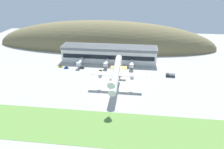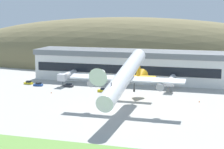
{
  "view_description": "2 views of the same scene",
  "coord_description": "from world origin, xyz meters",
  "px_view_note": "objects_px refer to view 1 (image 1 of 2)",
  "views": [
    {
      "loc": [
        18.54,
        -133.06,
        71.47
      ],
      "look_at": [
        2.05,
        -0.05,
        10.45
      ],
      "focal_mm": 35.0,
      "sensor_mm": 36.0,
      "label": 1
    },
    {
      "loc": [
        32.17,
        -109.12,
        31.08
      ],
      "look_at": [
        1.38,
        -2.81,
        12.28
      ],
      "focal_mm": 60.0,
      "sensor_mm": 36.0,
      "label": 2
    }
  ],
  "objects_px": {
    "jetway_1": "(106,63)",
    "traffic_cone_1": "(146,77)",
    "traffic_cone_0": "(76,74)",
    "jetway_0": "(80,62)",
    "service_car_0": "(66,68)",
    "cargo_airplane": "(116,73)",
    "service_car_1": "(82,68)",
    "service_car_3": "(101,71)",
    "fuel_truck": "(171,75)",
    "terminal_building": "(109,53)",
    "service_car_2": "(61,66)",
    "jetway_2": "(132,64)"
  },
  "relations": [
    {
      "from": "jetway_2",
      "to": "cargo_airplane",
      "type": "bearing_deg",
      "value": -103.83
    },
    {
      "from": "jetway_0",
      "to": "fuel_truck",
      "type": "relative_size",
      "value": 2.11
    },
    {
      "from": "service_car_3",
      "to": "traffic_cone_1",
      "type": "xyz_separation_m",
      "value": [
        36.71,
        -6.23,
        -0.39
      ]
    },
    {
      "from": "service_car_1",
      "to": "fuel_truck",
      "type": "height_order",
      "value": "fuel_truck"
    },
    {
      "from": "traffic_cone_0",
      "to": "jetway_2",
      "type": "bearing_deg",
      "value": 23.13
    },
    {
      "from": "fuel_truck",
      "to": "traffic_cone_0",
      "type": "height_order",
      "value": "fuel_truck"
    },
    {
      "from": "cargo_airplane",
      "to": "service_car_1",
      "type": "xyz_separation_m",
      "value": [
        -32.23,
        32.08,
        -10.83
      ]
    },
    {
      "from": "jetway_0",
      "to": "traffic_cone_1",
      "type": "relative_size",
      "value": 25.89
    },
    {
      "from": "jetway_1",
      "to": "traffic_cone_1",
      "type": "relative_size",
      "value": 22.93
    },
    {
      "from": "jetway_1",
      "to": "service_car_3",
      "type": "height_order",
      "value": "jetway_1"
    },
    {
      "from": "jetway_0",
      "to": "jetway_1",
      "type": "relative_size",
      "value": 1.13
    },
    {
      "from": "terminal_building",
      "to": "cargo_airplane",
      "type": "distance_m",
      "value": 54.46
    },
    {
      "from": "jetway_1",
      "to": "cargo_airplane",
      "type": "relative_size",
      "value": 0.25
    },
    {
      "from": "fuel_truck",
      "to": "jetway_1",
      "type": "bearing_deg",
      "value": 166.05
    },
    {
      "from": "service_car_0",
      "to": "fuel_truck",
      "type": "relative_size",
      "value": 0.56
    },
    {
      "from": "cargo_airplane",
      "to": "traffic_cone_0",
      "type": "relative_size",
      "value": 91.1
    },
    {
      "from": "jetway_1",
      "to": "traffic_cone_0",
      "type": "xyz_separation_m",
      "value": [
        -21.72,
        -18.42,
        -3.71
      ]
    },
    {
      "from": "service_car_2",
      "to": "jetway_1",
      "type": "bearing_deg",
      "value": 7.14
    },
    {
      "from": "jetway_0",
      "to": "jetway_2",
      "type": "bearing_deg",
      "value": 1.26
    },
    {
      "from": "terminal_building",
      "to": "service_car_2",
      "type": "relative_size",
      "value": 23.31
    },
    {
      "from": "jetway_1",
      "to": "cargo_airplane",
      "type": "height_order",
      "value": "cargo_airplane"
    },
    {
      "from": "jetway_0",
      "to": "service_car_0",
      "type": "xyz_separation_m",
      "value": [
        -10.57,
        -6.18,
        -3.37
      ]
    },
    {
      "from": "jetway_1",
      "to": "traffic_cone_1",
      "type": "height_order",
      "value": "jetway_1"
    },
    {
      "from": "fuel_truck",
      "to": "cargo_airplane",
      "type": "bearing_deg",
      "value": -148.35
    },
    {
      "from": "cargo_airplane",
      "to": "traffic_cone_0",
      "type": "bearing_deg",
      "value": 150.62
    },
    {
      "from": "service_car_1",
      "to": "service_car_3",
      "type": "relative_size",
      "value": 0.88
    },
    {
      "from": "fuel_truck",
      "to": "traffic_cone_1",
      "type": "xyz_separation_m",
      "value": [
        -18.56,
        -4.29,
        -1.27
      ]
    },
    {
      "from": "jetway_0",
      "to": "service_car_3",
      "type": "bearing_deg",
      "value": -27.44
    },
    {
      "from": "terminal_building",
      "to": "jetway_2",
      "type": "xyz_separation_m",
      "value": [
        21.3,
        -15.37,
        -3.81
      ]
    },
    {
      "from": "traffic_cone_0",
      "to": "traffic_cone_1",
      "type": "height_order",
      "value": "same"
    },
    {
      "from": "terminal_building",
      "to": "fuel_truck",
      "type": "height_order",
      "value": "terminal_building"
    },
    {
      "from": "service_car_3",
      "to": "traffic_cone_1",
      "type": "bearing_deg",
      "value": -9.64
    },
    {
      "from": "jetway_1",
      "to": "fuel_truck",
      "type": "distance_m",
      "value": 53.81
    },
    {
      "from": "jetway_1",
      "to": "fuel_truck",
      "type": "height_order",
      "value": "jetway_1"
    },
    {
      "from": "service_car_0",
      "to": "traffic_cone_1",
      "type": "distance_m",
      "value": 67.5
    },
    {
      "from": "service_car_1",
      "to": "service_car_2",
      "type": "height_order",
      "value": "service_car_1"
    },
    {
      "from": "service_car_2",
      "to": "fuel_truck",
      "type": "height_order",
      "value": "fuel_truck"
    },
    {
      "from": "jetway_2",
      "to": "fuel_truck",
      "type": "distance_m",
      "value": 33.38
    },
    {
      "from": "cargo_airplane",
      "to": "traffic_cone_1",
      "type": "xyz_separation_m",
      "value": [
        21.34,
        20.31,
        -11.2
      ]
    },
    {
      "from": "service_car_2",
      "to": "traffic_cone_0",
      "type": "distance_m",
      "value": 21.88
    },
    {
      "from": "service_car_3",
      "to": "traffic_cone_0",
      "type": "xyz_separation_m",
      "value": [
        -18.62,
        -7.41,
        -0.39
      ]
    },
    {
      "from": "cargo_airplane",
      "to": "jetway_0",
      "type": "bearing_deg",
      "value": 133.54
    },
    {
      "from": "terminal_building",
      "to": "jetway_1",
      "type": "distance_m",
      "value": 15.89
    },
    {
      "from": "jetway_2",
      "to": "fuel_truck",
      "type": "relative_size",
      "value": 1.85
    },
    {
      "from": "service_car_1",
      "to": "fuel_truck",
      "type": "xyz_separation_m",
      "value": [
        72.14,
        -7.48,
        0.9
      ]
    },
    {
      "from": "terminal_building",
      "to": "traffic_cone_0",
      "type": "xyz_separation_m",
      "value": [
        -21.95,
        -33.85,
        -7.52
      ]
    },
    {
      "from": "jetway_1",
      "to": "service_car_2",
      "type": "relative_size",
      "value": 3.63
    },
    {
      "from": "jetway_2",
      "to": "service_car_0",
      "type": "distance_m",
      "value": 55.22
    },
    {
      "from": "service_car_1",
      "to": "service_car_2",
      "type": "relative_size",
      "value": 1.06
    },
    {
      "from": "terminal_building",
      "to": "jetway_0",
      "type": "relative_size",
      "value": 5.69
    }
  ]
}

